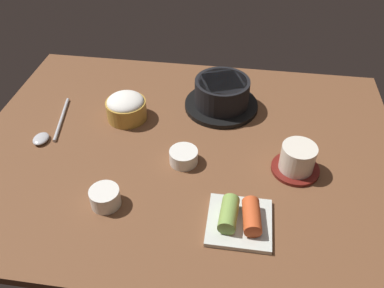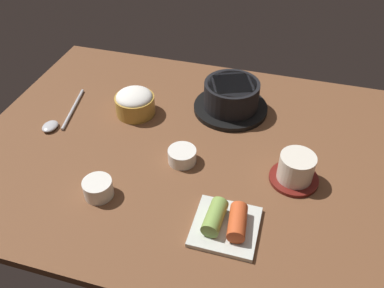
{
  "view_description": "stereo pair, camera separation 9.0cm",
  "coord_description": "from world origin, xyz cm",
  "px_view_note": "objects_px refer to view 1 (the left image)",
  "views": [
    {
      "loc": [
        11.79,
        -68.91,
        64.41
      ],
      "look_at": [
        2.0,
        -2.0,
        5.0
      ],
      "focal_mm": 37.28,
      "sensor_mm": 36.0,
      "label": 1
    },
    {
      "loc": [
        20.58,
        -67.02,
        64.41
      ],
      "look_at": [
        2.0,
        -2.0,
        5.0
      ],
      "focal_mm": 37.28,
      "sensor_mm": 36.0,
      "label": 2
    }
  ],
  "objects_px": {
    "kimchi_plate": "(240,218)",
    "rice_bowl": "(126,107)",
    "spoon": "(48,132)",
    "side_bowl_near": "(105,197)",
    "stone_pot": "(222,95)",
    "banchan_cup_center": "(184,156)",
    "tea_cup_with_saucer": "(297,160)"
  },
  "relations": [
    {
      "from": "kimchi_plate",
      "to": "rice_bowl",
      "type": "bearing_deg",
      "value": 135.63
    },
    {
      "from": "kimchi_plate",
      "to": "spoon",
      "type": "xyz_separation_m",
      "value": [
        -0.48,
        0.21,
        -0.01
      ]
    },
    {
      "from": "rice_bowl",
      "to": "side_bowl_near",
      "type": "height_order",
      "value": "rice_bowl"
    },
    {
      "from": "rice_bowl",
      "to": "stone_pot",
      "type": "bearing_deg",
      "value": 19.13
    },
    {
      "from": "banchan_cup_center",
      "to": "spoon",
      "type": "distance_m",
      "value": 0.35
    },
    {
      "from": "stone_pot",
      "to": "rice_bowl",
      "type": "distance_m",
      "value": 0.25
    },
    {
      "from": "rice_bowl",
      "to": "spoon",
      "type": "distance_m",
      "value": 0.2
    },
    {
      "from": "banchan_cup_center",
      "to": "side_bowl_near",
      "type": "xyz_separation_m",
      "value": [
        -0.14,
        -0.14,
        0.0
      ]
    },
    {
      "from": "banchan_cup_center",
      "to": "spoon",
      "type": "relative_size",
      "value": 0.33
    },
    {
      "from": "banchan_cup_center",
      "to": "kimchi_plate",
      "type": "height_order",
      "value": "kimchi_plate"
    },
    {
      "from": "stone_pot",
      "to": "banchan_cup_center",
      "type": "distance_m",
      "value": 0.23
    },
    {
      "from": "rice_bowl",
      "to": "side_bowl_near",
      "type": "bearing_deg",
      "value": -83.26
    },
    {
      "from": "banchan_cup_center",
      "to": "rice_bowl",
      "type": "bearing_deg",
      "value": 140.19
    },
    {
      "from": "stone_pot",
      "to": "banchan_cup_center",
      "type": "relative_size",
      "value": 3.01
    },
    {
      "from": "banchan_cup_center",
      "to": "kimchi_plate",
      "type": "xyz_separation_m",
      "value": [
        0.13,
        -0.16,
        -0.0
      ]
    },
    {
      "from": "kimchi_plate",
      "to": "spoon",
      "type": "relative_size",
      "value": 0.64
    },
    {
      "from": "rice_bowl",
      "to": "tea_cup_with_saucer",
      "type": "distance_m",
      "value": 0.44
    },
    {
      "from": "stone_pot",
      "to": "rice_bowl",
      "type": "xyz_separation_m",
      "value": [
        -0.23,
        -0.08,
        -0.0
      ]
    },
    {
      "from": "tea_cup_with_saucer",
      "to": "banchan_cup_center",
      "type": "relative_size",
      "value": 1.65
    },
    {
      "from": "banchan_cup_center",
      "to": "spoon",
      "type": "height_order",
      "value": "banchan_cup_center"
    },
    {
      "from": "banchan_cup_center",
      "to": "side_bowl_near",
      "type": "distance_m",
      "value": 0.2
    },
    {
      "from": "tea_cup_with_saucer",
      "to": "kimchi_plate",
      "type": "distance_m",
      "value": 0.2
    },
    {
      "from": "tea_cup_with_saucer",
      "to": "side_bowl_near",
      "type": "height_order",
      "value": "tea_cup_with_saucer"
    },
    {
      "from": "stone_pot",
      "to": "tea_cup_with_saucer",
      "type": "bearing_deg",
      "value": -49.28
    },
    {
      "from": "rice_bowl",
      "to": "side_bowl_near",
      "type": "distance_m",
      "value": 0.29
    },
    {
      "from": "side_bowl_near",
      "to": "spoon",
      "type": "xyz_separation_m",
      "value": [
        -0.21,
        0.19,
        -0.01
      ]
    },
    {
      "from": "tea_cup_with_saucer",
      "to": "rice_bowl",
      "type": "bearing_deg",
      "value": 162.5
    },
    {
      "from": "tea_cup_with_saucer",
      "to": "side_bowl_near",
      "type": "relative_size",
      "value": 1.74
    },
    {
      "from": "kimchi_plate",
      "to": "side_bowl_near",
      "type": "xyz_separation_m",
      "value": [
        -0.27,
        0.01,
        0.0
      ]
    },
    {
      "from": "tea_cup_with_saucer",
      "to": "banchan_cup_center",
      "type": "distance_m",
      "value": 0.25
    },
    {
      "from": "kimchi_plate",
      "to": "stone_pot",
      "type": "bearing_deg",
      "value": 100.39
    },
    {
      "from": "stone_pot",
      "to": "tea_cup_with_saucer",
      "type": "height_order",
      "value": "stone_pot"
    }
  ]
}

